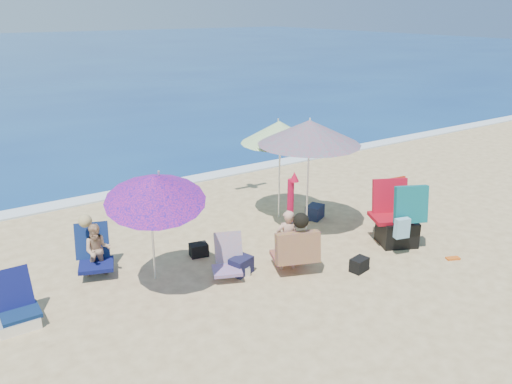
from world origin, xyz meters
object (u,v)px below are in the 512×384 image
person_center (292,243)px  person_left (96,249)px  umbrella_blue (155,188)px  camp_chair_right (398,222)px  chair_navy (17,312)px  camp_chair_left (399,213)px  furled_umbrella (291,209)px  umbrella_striped (279,132)px  umbrella_turquoise (309,132)px  chair_rainbow (231,263)px

person_center → person_left: bearing=148.6°
umbrella_blue → camp_chair_right: size_ratio=1.67×
umbrella_blue → person_left: bearing=122.1°
chair_navy → camp_chair_left: (6.58, -0.50, 0.09)m
umbrella_blue → furled_umbrella: size_ratio=1.35×
umbrella_striped → camp_chair_right: 2.71m
umbrella_striped → camp_chair_right: umbrella_striped is taller
furled_umbrella → camp_chair_right: bearing=-24.4°
chair_navy → camp_chair_left: 6.60m
furled_umbrella → camp_chair_right: furled_umbrella is taller
chair_navy → umbrella_blue: bearing=-6.6°
umbrella_turquoise → person_center: 2.14m
person_left → umbrella_blue: bearing=-57.9°
umbrella_striped → camp_chair_left: (1.59, -1.66, -1.42)m
umbrella_striped → camp_chair_right: bearing=-66.5°
umbrella_striped → chair_rainbow: umbrella_striped is taller
camp_chair_left → chair_navy: bearing=175.7°
chair_rainbow → camp_chair_left: 3.56m
umbrella_blue → person_center: umbrella_blue is taller
umbrella_striped → furled_umbrella: (-0.76, -1.41, -0.91)m
umbrella_striped → chair_navy: size_ratio=2.83×
furled_umbrella → person_center: size_ratio=1.43×
furled_umbrella → person_left: bearing=160.9°
chair_rainbow → person_center: 0.99m
person_left → person_center: bearing=-31.4°
furled_umbrella → person_left: furled_umbrella is taller
furled_umbrella → person_center: bearing=-124.9°
chair_rainbow → person_center: (0.82, -0.46, 0.32)m
furled_umbrella → camp_chair_left: size_ratio=1.58×
furled_umbrella → camp_chair_left: furled_umbrella is taller
chair_navy → camp_chair_left: bearing=-4.3°
chair_rainbow → person_left: 2.07m
camp_chair_left → person_left: person_left is taller
camp_chair_right → chair_navy: bearing=170.2°
umbrella_blue → person_left: umbrella_blue is taller
umbrella_blue → chair_rainbow: (1.12, -0.12, -1.41)m
umbrella_striped → furled_umbrella: bearing=-118.4°
camp_chair_left → umbrella_blue: bearing=176.6°
person_left → camp_chair_right: bearing=-21.1°
chair_rainbow → camp_chair_right: camp_chair_right is taller
umbrella_striped → person_center: bearing=-120.3°
camp_chair_right → person_center: (-2.10, 0.23, 0.07)m
chair_navy → umbrella_striped: bearing=13.1°
umbrella_turquoise → chair_navy: umbrella_turquoise is taller
umbrella_striped → chair_navy: (-4.99, -1.16, -1.51)m
umbrella_striped → chair_rainbow: 2.90m
chair_navy → camp_chair_right: size_ratio=0.60×
umbrella_turquoise → umbrella_striped: size_ratio=1.08×
umbrella_turquoise → umbrella_blue: 3.20m
umbrella_blue → furled_umbrella: (2.32, -0.03, -0.79)m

